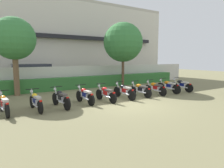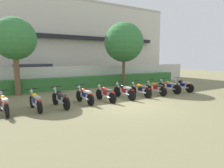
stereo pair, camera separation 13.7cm
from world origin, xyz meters
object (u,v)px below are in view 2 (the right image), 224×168
(motorcycle_in_row_2, at_px, (60,98))
(motorcycle_in_row_3, at_px, (85,95))
(motorcycle_in_row_9, at_px, (182,85))
(motorcycle_in_row_1, at_px, (35,101))
(motorcycle_in_row_5, at_px, (124,91))
(motorcycle_in_row_6, at_px, (140,90))
(motorcycle_in_row_7, at_px, (155,88))
(tree_near_inspector, at_px, (15,39))
(motorcycle_in_row_4, at_px, (106,93))
(motorcycle_in_row_0, at_px, (4,104))
(parked_car, at_px, (35,76))
(tree_far_side, at_px, (124,42))
(motorcycle_in_row_8, at_px, (169,86))

(motorcycle_in_row_2, distance_m, motorcycle_in_row_3, 1.33)
(motorcycle_in_row_9, bearing_deg, motorcycle_in_row_1, 84.88)
(motorcycle_in_row_5, relative_size, motorcycle_in_row_6, 1.08)
(motorcycle_in_row_3, xyz_separation_m, motorcycle_in_row_7, (4.90, -0.07, -0.01))
(motorcycle_in_row_5, height_order, motorcycle_in_row_9, motorcycle_in_row_5)
(tree_near_inspector, bearing_deg, motorcycle_in_row_9, -23.93)
(motorcycle_in_row_4, xyz_separation_m, motorcycle_in_row_6, (2.50, 0.09, -0.01))
(motorcycle_in_row_5, bearing_deg, motorcycle_in_row_2, 87.84)
(tree_near_inspector, distance_m, motorcycle_in_row_7, 9.31)
(tree_near_inspector, bearing_deg, motorcycle_in_row_1, -86.96)
(motorcycle_in_row_0, bearing_deg, motorcycle_in_row_4, -96.37)
(tree_near_inspector, height_order, motorcycle_in_row_3, tree_near_inspector)
(motorcycle_in_row_4, bearing_deg, motorcycle_in_row_7, -93.51)
(motorcycle_in_row_5, xyz_separation_m, motorcycle_in_row_6, (1.22, 0.03, -0.02))
(motorcycle_in_row_0, height_order, motorcycle_in_row_7, motorcycle_in_row_0)
(parked_car, xyz_separation_m, tree_far_side, (6.33, -3.57, 2.69))
(tree_far_side, bearing_deg, motorcycle_in_row_2, -147.19)
(tree_near_inspector, bearing_deg, parked_car, 63.30)
(tree_near_inspector, height_order, tree_far_side, tree_far_side)
(parked_car, height_order, motorcycle_in_row_3, parked_car)
(tree_far_side, xyz_separation_m, motorcycle_in_row_0, (-9.01, -4.17, -3.18))
(motorcycle_in_row_0, distance_m, motorcycle_in_row_2, 2.38)
(motorcycle_in_row_0, relative_size, motorcycle_in_row_8, 1.00)
(tree_near_inspector, bearing_deg, motorcycle_in_row_3, -58.46)
(parked_car, xyz_separation_m, tree_near_inspector, (-1.67, -3.32, 2.57))
(motorcycle_in_row_1, distance_m, motorcycle_in_row_5, 4.89)
(tree_far_side, bearing_deg, motorcycle_in_row_0, -155.14)
(motorcycle_in_row_3, bearing_deg, motorcycle_in_row_6, -95.28)
(motorcycle_in_row_7, bearing_deg, motorcycle_in_row_1, 86.68)
(tree_near_inspector, distance_m, motorcycle_in_row_5, 7.44)
(motorcycle_in_row_3, relative_size, motorcycle_in_row_6, 1.00)
(parked_car, height_order, motorcycle_in_row_2, parked_car)
(tree_near_inspector, xyz_separation_m, motorcycle_in_row_9, (10.10, -4.48, -3.06))
(motorcycle_in_row_0, height_order, motorcycle_in_row_2, motorcycle_in_row_2)
(motorcycle_in_row_4, bearing_deg, motorcycle_in_row_0, 84.46)
(motorcycle_in_row_6, xyz_separation_m, motorcycle_in_row_9, (3.75, -0.07, 0.01))
(motorcycle_in_row_1, relative_size, motorcycle_in_row_5, 0.93)
(tree_near_inspector, height_order, motorcycle_in_row_2, tree_near_inspector)
(tree_far_side, distance_m, motorcycle_in_row_7, 5.29)
(tree_far_side, height_order, motorcycle_in_row_9, tree_far_side)
(motorcycle_in_row_4, bearing_deg, motorcycle_in_row_8, -93.55)
(motorcycle_in_row_1, relative_size, motorcycle_in_row_8, 0.95)
(tree_far_side, height_order, motorcycle_in_row_8, tree_far_side)
(tree_far_side, distance_m, motorcycle_in_row_8, 5.31)
(motorcycle_in_row_3, distance_m, motorcycle_in_row_8, 6.16)
(parked_car, distance_m, motorcycle_in_row_3, 7.78)
(motorcycle_in_row_2, xyz_separation_m, motorcycle_in_row_5, (3.76, 0.08, 0.00))
(tree_far_side, distance_m, motorcycle_in_row_9, 5.70)
(motorcycle_in_row_0, distance_m, motorcycle_in_row_3, 3.69)
(motorcycle_in_row_1, bearing_deg, motorcycle_in_row_3, -91.32)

